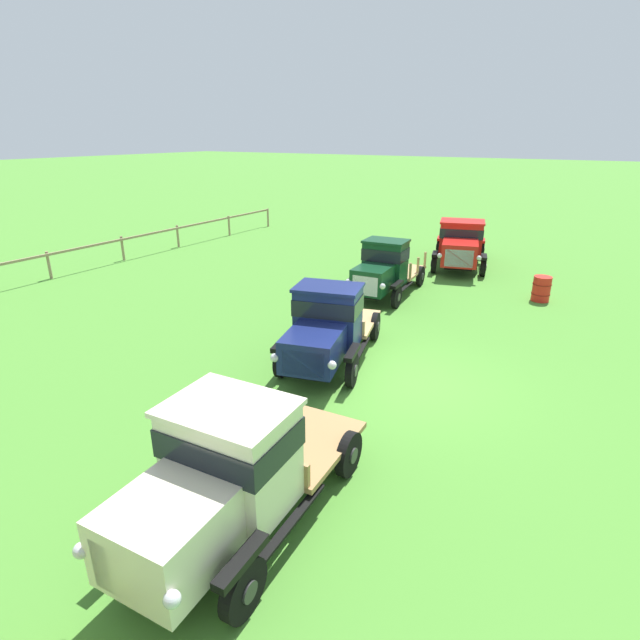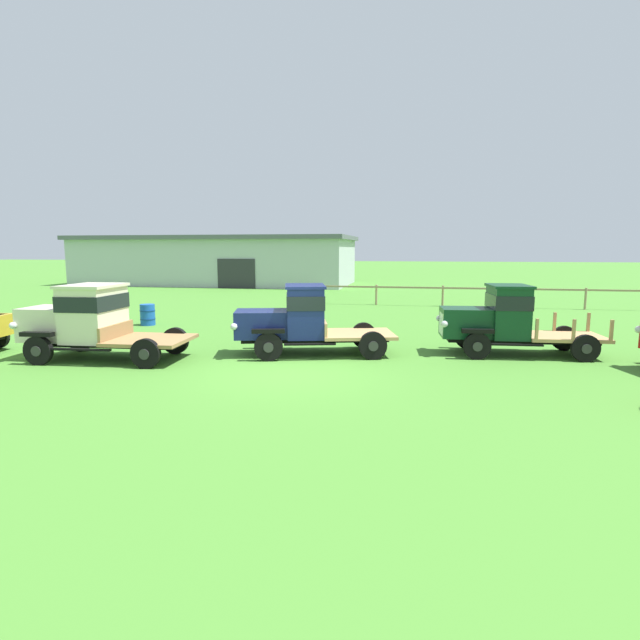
% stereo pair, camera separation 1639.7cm
% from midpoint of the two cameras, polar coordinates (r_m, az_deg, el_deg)
% --- Properties ---
extents(ground_plane, '(240.00, 240.00, 0.00)m').
position_cam_midpoint_polar(ground_plane, '(9.92, -31.04, -9.44)').
color(ground_plane, '#47842D').
extents(paddock_fence, '(18.79, 0.56, 1.16)m').
position_cam_midpoint_polar(paddock_fence, '(26.60, -36.46, 8.84)').
color(paddock_fence, '#997F60').
rests_on(paddock_fence, ground).
extents(vintage_truck_second_in_line, '(5.01, 2.37, 2.19)m').
position_cam_midpoint_polar(vintage_truck_second_in_line, '(9.49, -69.06, -14.04)').
color(vintage_truck_second_in_line, black).
rests_on(vintage_truck_second_in_line, ground).
extents(vintage_truck_midrow_center, '(5.12, 2.94, 2.13)m').
position_cam_midpoint_polar(vintage_truck_midrow_center, '(11.36, -38.51, -1.33)').
color(vintage_truck_midrow_center, black).
rests_on(vintage_truck_midrow_center, ground).
extents(vintage_truck_far_side, '(4.92, 2.14, 2.13)m').
position_cam_midpoint_polar(vintage_truck_far_side, '(15.22, -18.98, 6.67)').
color(vintage_truck_far_side, black).
rests_on(vintage_truck_far_side, ground).
extents(vintage_truck_back_of_row, '(5.86, 3.35, 2.11)m').
position_cam_midpoint_polar(vintage_truck_back_of_row, '(19.04, -2.62, 10.31)').
color(vintage_truck_back_of_row, black).
rests_on(vintage_truck_back_of_row, ground).
extents(oil_drum_near_fence, '(0.66, 0.66, 0.91)m').
position_cam_midpoint_polar(oil_drum_near_fence, '(14.24, 3.20, 4.19)').
color(oil_drum_near_fence, red).
rests_on(oil_drum_near_fence, ground).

